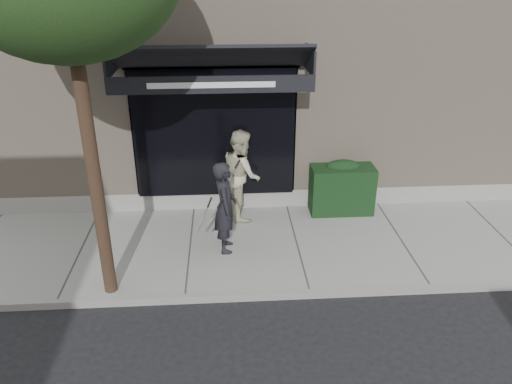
{
  "coord_description": "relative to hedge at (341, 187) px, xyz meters",
  "views": [
    {
      "loc": [
        -1.3,
        -8.07,
        4.98
      ],
      "look_at": [
        -0.73,
        0.6,
        0.9
      ],
      "focal_mm": 35.0,
      "sensor_mm": 36.0,
      "label": 1
    }
  ],
  "objects": [
    {
      "name": "curb",
      "position": [
        -1.1,
        -2.8,
        -0.59
      ],
      "size": [
        20.0,
        0.1,
        0.14
      ],
      "primitive_type": "cube",
      "color": "gray",
      "rests_on": "ground"
    },
    {
      "name": "pedestrian_front",
      "position": [
        -2.43,
        -1.41,
        0.31
      ],
      "size": [
        0.71,
        0.76,
        1.71
      ],
      "color": "black",
      "rests_on": "sidewalk"
    },
    {
      "name": "hedge",
      "position": [
        0.0,
        0.0,
        0.0
      ],
      "size": [
        1.3,
        0.7,
        1.14
      ],
      "color": "black",
      "rests_on": "sidewalk"
    },
    {
      "name": "pedestrian_back",
      "position": [
        -2.08,
        -0.07,
        0.38
      ],
      "size": [
        0.85,
        1.02,
        1.84
      ],
      "color": "beige",
      "rests_on": "sidewalk"
    },
    {
      "name": "building_facade",
      "position": [
        -1.11,
        3.71,
        2.08
      ],
      "size": [
        14.3,
        8.04,
        5.64
      ],
      "color": "tan",
      "rests_on": "ground"
    },
    {
      "name": "sidewalk",
      "position": [
        -1.1,
        -1.25,
        -0.6
      ],
      "size": [
        20.0,
        3.0,
        0.12
      ],
      "primitive_type": "cube",
      "color": "gray",
      "rests_on": "ground"
    },
    {
      "name": "ground",
      "position": [
        -1.1,
        -1.25,
        -0.66
      ],
      "size": [
        80.0,
        80.0,
        0.0
      ],
      "primitive_type": "plane",
      "color": "black",
      "rests_on": "ground"
    }
  ]
}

